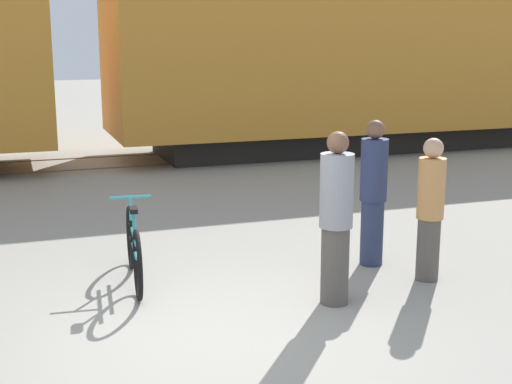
% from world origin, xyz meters
% --- Properties ---
extents(ground_plane, '(80.00, 80.00, 0.00)m').
position_xyz_m(ground_plane, '(0.00, 0.00, 0.00)').
color(ground_plane, gray).
extents(freight_train, '(58.42, 3.16, 5.06)m').
position_xyz_m(freight_train, '(-0.00, 9.59, 2.61)').
color(freight_train, black).
rests_on(freight_train, ground_plane).
extents(rail_near, '(70.42, 0.07, 0.01)m').
position_xyz_m(rail_near, '(0.00, 8.87, 0.01)').
color(rail_near, '#4C4238').
rests_on(rail_near, ground_plane).
extents(rail_far, '(70.42, 0.07, 0.01)m').
position_xyz_m(rail_far, '(0.00, 10.31, 0.01)').
color(rail_far, '#4C4238').
rests_on(rail_far, ground_plane).
extents(bicycle_teal, '(0.46, 1.80, 0.93)m').
position_xyz_m(bicycle_teal, '(-0.28, 1.70, 0.39)').
color(bicycle_teal, black).
rests_on(bicycle_teal, ground_plane).
extents(person_in_tan, '(0.30, 0.30, 1.61)m').
position_xyz_m(person_in_tan, '(2.84, 0.72, 0.82)').
color(person_in_tan, '#514C47').
rests_on(person_in_tan, ground_plane).
extents(person_in_navy, '(0.32, 0.32, 1.74)m').
position_xyz_m(person_in_navy, '(2.51, 1.42, 0.88)').
color(person_in_navy, '#283351').
rests_on(person_in_navy, ground_plane).
extents(person_in_grey, '(0.34, 0.34, 1.77)m').
position_xyz_m(person_in_grey, '(1.54, 0.41, 0.89)').
color(person_in_grey, '#514C47').
rests_on(person_in_grey, ground_plane).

